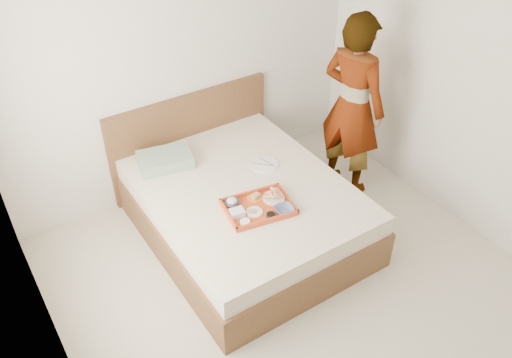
{
  "coord_description": "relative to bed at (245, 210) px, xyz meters",
  "views": [
    {
      "loc": [
        -1.84,
        -1.97,
        3.27
      ],
      "look_at": [
        0.03,
        0.9,
        0.65
      ],
      "focal_mm": 37.11,
      "sensor_mm": 36.0,
      "label": 1
    }
  ],
  "objects": [
    {
      "name": "ground",
      "position": [
        0.02,
        -1.0,
        -0.27
      ],
      "size": [
        3.5,
        4.0,
        0.01
      ],
      "primitive_type": "cube",
      "color": "beige",
      "rests_on": "ground"
    },
    {
      "name": "wall_back",
      "position": [
        0.02,
        1.0,
        1.04
      ],
      "size": [
        3.5,
        0.01,
        2.6
      ],
      "primitive_type": "cube",
      "color": "silver",
      "rests_on": "ground"
    },
    {
      "name": "wall_left",
      "position": [
        -1.73,
        -1.0,
        1.04
      ],
      "size": [
        0.01,
        4.0,
        2.6
      ],
      "primitive_type": "cube",
      "color": "silver",
      "rests_on": "ground"
    },
    {
      "name": "wall_right",
      "position": [
        1.77,
        -1.0,
        1.04
      ],
      "size": [
        0.01,
        4.0,
        2.6
      ],
      "primitive_type": "cube",
      "color": "silver",
      "rests_on": "ground"
    },
    {
      "name": "bed",
      "position": [
        0.0,
        0.0,
        0.0
      ],
      "size": [
        1.65,
        2.0,
        0.53
      ],
      "primitive_type": "cube",
      "color": "brown",
      "rests_on": "ground"
    },
    {
      "name": "headboard",
      "position": [
        0.0,
        0.97,
        0.21
      ],
      "size": [
        1.65,
        0.06,
        0.95
      ],
      "primitive_type": "cube",
      "color": "brown",
      "rests_on": "ground"
    },
    {
      "name": "pillow",
      "position": [
        -0.42,
        0.64,
        0.32
      ],
      "size": [
        0.52,
        0.4,
        0.11
      ],
      "primitive_type": "cube",
      "rotation": [
        0.0,
        0.0,
        -0.22
      ],
      "color": "#85A68C",
      "rests_on": "bed"
    },
    {
      "name": "tray",
      "position": [
        -0.06,
        -0.31,
        0.29
      ],
      "size": [
        0.59,
        0.47,
        0.05
      ],
      "primitive_type": "cube",
      "rotation": [
        0.0,
        0.0,
        -0.17
      ],
      "color": "red",
      "rests_on": "bed"
    },
    {
      "name": "prawn_plate",
      "position": [
        0.1,
        -0.28,
        0.29
      ],
      "size": [
        0.21,
        0.21,
        0.01
      ],
      "primitive_type": "cylinder",
      "rotation": [
        0.0,
        0.0,
        -0.17
      ],
      "color": "white",
      "rests_on": "tray"
    },
    {
      "name": "navy_bowl_big",
      "position": [
        0.08,
        -0.46,
        0.3
      ],
      "size": [
        0.17,
        0.17,
        0.04
      ],
      "primitive_type": "imported",
      "rotation": [
        0.0,
        0.0,
        -0.17
      ],
      "color": "navy",
      "rests_on": "tray"
    },
    {
      "name": "sauce_dish",
      "position": [
        -0.04,
        -0.46,
        0.29
      ],
      "size": [
        0.09,
        0.09,
        0.03
      ],
      "primitive_type": "cylinder",
      "rotation": [
        0.0,
        0.0,
        -0.17
      ],
      "color": "black",
      "rests_on": "tray"
    },
    {
      "name": "meat_plate",
      "position": [
        -0.12,
        -0.34,
        0.28
      ],
      "size": [
        0.15,
        0.15,
        0.01
      ],
      "primitive_type": "cylinder",
      "rotation": [
        0.0,
        0.0,
        -0.17
      ],
      "color": "white",
      "rests_on": "tray"
    },
    {
      "name": "bread_plate",
      "position": [
        -0.02,
        -0.19,
        0.28
      ],
      "size": [
        0.15,
        0.15,
        0.01
      ],
      "primitive_type": "cylinder",
      "rotation": [
        0.0,
        0.0,
        -0.17
      ],
      "color": "orange",
      "rests_on": "tray"
    },
    {
      "name": "salad_bowl",
      "position": [
        -0.22,
        -0.16,
        0.3
      ],
      "size": [
        0.13,
        0.13,
        0.04
      ],
      "primitive_type": "imported",
      "rotation": [
        0.0,
        0.0,
        -0.17
      ],
      "color": "navy",
      "rests_on": "tray"
    },
    {
      "name": "plastic_tub",
      "position": [
        -0.25,
        -0.29,
        0.3
      ],
      "size": [
        0.12,
        0.11,
        0.05
      ],
      "primitive_type": "cube",
      "rotation": [
        0.0,
        0.0,
        -0.17
      ],
      "color": "silver",
      "rests_on": "tray"
    },
    {
      "name": "cheese_round",
      "position": [
        -0.25,
        -0.41,
        0.29
      ],
      "size": [
        0.09,
        0.09,
        0.03
      ],
      "primitive_type": "cylinder",
      "rotation": [
        0.0,
        0.0,
        -0.17
      ],
      "color": "white",
      "rests_on": "tray"
    },
    {
      "name": "dinner_plate",
      "position": [
        0.31,
        0.17,
        0.27
      ],
      "size": [
        0.34,
        0.34,
        0.01
      ],
      "primitive_type": "cylinder",
      "rotation": [
        0.0,
        0.0,
        0.43
      ],
      "color": "white",
      "rests_on": "bed"
    },
    {
      "name": "person",
      "position": [
        1.21,
        0.07,
        0.62
      ],
      "size": [
        0.56,
        0.72,
        1.77
      ],
      "primitive_type": "imported",
      "rotation": [
        0.0,
        0.0,
        1.8
      ],
      "color": "white",
      "rests_on": "ground"
    }
  ]
}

